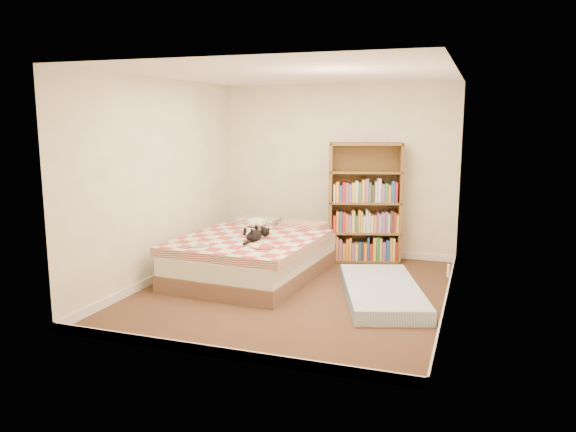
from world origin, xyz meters
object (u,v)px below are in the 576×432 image
(white_dog, at_px, (257,222))
(black_cat, at_px, (256,235))
(bed, at_px, (255,255))
(floor_mattress, at_px, (382,292))
(bookshelf, at_px, (365,219))

(white_dog, bearing_deg, black_cat, -66.06)
(bed, distance_m, black_cat, 0.43)
(black_cat, relative_size, white_dog, 2.16)
(bed, relative_size, white_dog, 8.01)
(black_cat, bearing_deg, floor_mattress, 13.67)
(floor_mattress, relative_size, white_dog, 6.18)
(bed, relative_size, floor_mattress, 1.30)
(floor_mattress, bearing_deg, black_cat, 156.01)
(floor_mattress, bearing_deg, bookshelf, 90.10)
(bookshelf, xyz_separation_m, floor_mattress, (0.54, -1.63, -0.52))
(floor_mattress, height_order, white_dog, white_dog)
(bookshelf, relative_size, white_dog, 5.82)
(white_dog, bearing_deg, floor_mattress, -23.02)
(black_cat, bearing_deg, bookshelf, 73.26)
(bed, bearing_deg, black_cat, -61.93)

